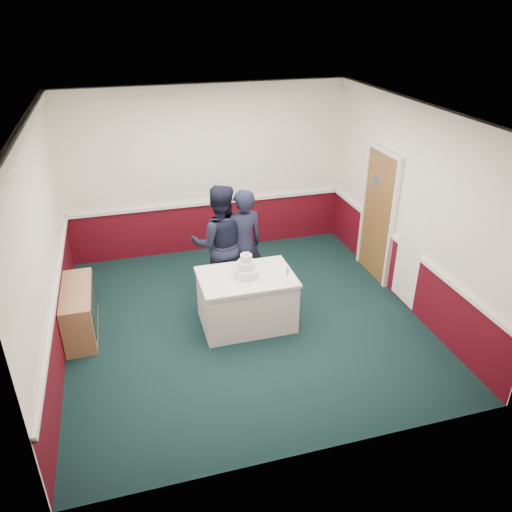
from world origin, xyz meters
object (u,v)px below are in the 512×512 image
object	(u,v)px
cake_table	(247,299)
wedding_cake	(246,269)
cake_knife	(248,283)
person_man	(220,243)
champagne_flute	(287,272)
sideboard	(80,311)
person_woman	(243,245)

from	to	relation	value
cake_table	wedding_cake	xyz separation A→B (m)	(-0.00, 0.00, 0.50)
cake_table	cake_knife	distance (m)	0.44
cake_knife	person_man	distance (m)	1.06
wedding_cake	person_man	xyz separation A→B (m)	(-0.19, 0.84, 0.02)
cake_table	champagne_flute	bearing A→B (deg)	-29.25
wedding_cake	cake_table	bearing A→B (deg)	-90.00
cake_table	person_man	distance (m)	1.01
sideboard	champagne_flute	size ratio (longest dim) A/B	5.85
cake_table	champagne_flute	distance (m)	0.78
champagne_flute	cake_knife	bearing A→B (deg)	171.42
sideboard	wedding_cake	xyz separation A→B (m)	(2.29, -0.42, 0.55)
wedding_cake	person_woman	world-z (taller)	person_woman
cake_table	person_man	bearing A→B (deg)	102.57
person_woman	champagne_flute	bearing A→B (deg)	99.00
sideboard	person_man	world-z (taller)	person_man
cake_table	person_man	xyz separation A→B (m)	(-0.19, 0.84, 0.52)
cake_table	cake_knife	size ratio (longest dim) A/B	6.00
cake_table	cake_knife	xyz separation A→B (m)	(-0.03, -0.20, 0.39)
sideboard	cake_knife	xyz separation A→B (m)	(2.26, -0.62, 0.44)
sideboard	cake_table	bearing A→B (deg)	-10.37
wedding_cake	champagne_flute	size ratio (longest dim) A/B	1.78
cake_knife	champagne_flute	xyz separation A→B (m)	(0.53, -0.08, 0.14)
cake_table	sideboard	bearing A→B (deg)	169.63
cake_knife	champagne_flute	world-z (taller)	champagne_flute
person_woman	person_man	bearing A→B (deg)	-24.64
person_man	wedding_cake	bearing A→B (deg)	110.56
sideboard	wedding_cake	distance (m)	2.39
champagne_flute	wedding_cake	bearing A→B (deg)	150.75
cake_knife	person_woman	distance (m)	0.98
cake_table	person_man	size ratio (longest dim) A/B	0.71
cake_table	person_woman	xyz separation A→B (m)	(0.15, 0.76, 0.49)
sideboard	person_woman	bearing A→B (deg)	7.88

